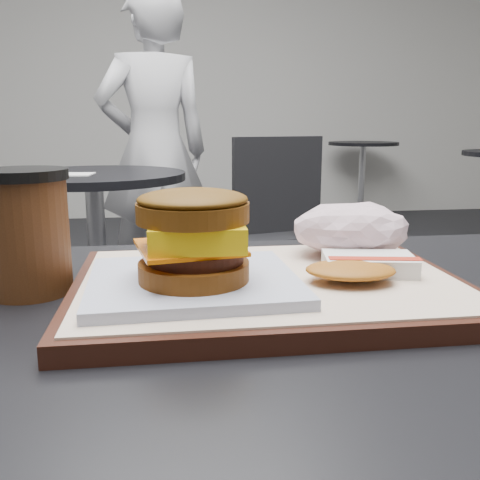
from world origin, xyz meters
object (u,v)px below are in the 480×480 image
crumpled_wrapper (351,229)px  neighbor_chair (249,225)px  breakfast_sandwich (194,247)px  hash_brown (361,267)px  serving_tray (268,286)px  patron (155,151)px  neighbor_table (96,224)px  coffee_cup (26,230)px

crumpled_wrapper → neighbor_chair: bearing=85.2°
breakfast_sandwich → hash_brown: bearing=6.1°
serving_tray → patron: patron is taller
neighbor_table → coffee_cup: bearing=-85.1°
hash_brown → patron: size_ratio=0.08×
hash_brown → breakfast_sandwich: bearing=-173.9°
neighbor_chair → patron: patron is taller
neighbor_table → patron: (0.22, 0.69, 0.24)m
breakfast_sandwich → crumpled_wrapper: breakfast_sandwich is taller
breakfast_sandwich → patron: patron is taller
breakfast_sandwich → patron: 2.32m
crumpled_wrapper → neighbor_chair: (0.14, 1.62, -0.31)m
neighbor_table → breakfast_sandwich: bearing=-79.7°
serving_tray → patron: bearing=93.7°
neighbor_chair → breakfast_sandwich: bearing=-100.5°
hash_brown → patron: (-0.24, 2.30, -0.01)m
serving_tray → crumpled_wrapper: (0.11, 0.08, 0.04)m
neighbor_chair → neighbor_table: bearing=-171.0°
serving_tray → breakfast_sandwich: 0.09m
patron → neighbor_chair: bearing=110.4°
breakfast_sandwich → neighbor_table: size_ratio=0.26×
hash_brown → neighbor_table: bearing=105.9°
coffee_cup → neighbor_table: (-0.13, 1.55, -0.28)m
serving_tray → hash_brown: 0.09m
neighbor_chair → patron: 0.76m
serving_tray → coffee_cup: coffee_cup is taller
neighbor_chair → serving_tray: bearing=-98.3°
coffee_cup → patron: patron is taller
serving_tray → neighbor_table: 1.66m
crumpled_wrapper → patron: bearing=96.7°
coffee_cup → neighbor_table: size_ratio=0.17×
serving_tray → breakfast_sandwich: breakfast_sandwich is taller
crumpled_wrapper → neighbor_table: bearing=107.6°
breakfast_sandwich → coffee_cup: 0.18m
hash_brown → neighbor_table: size_ratio=0.17×
crumpled_wrapper → coffee_cup: size_ratio=1.08×
serving_tray → hash_brown: (0.09, -0.01, 0.02)m
breakfast_sandwich → neighbor_table: 1.68m
breakfast_sandwich → crumpled_wrapper: bearing=29.9°
crumpled_wrapper → patron: size_ratio=0.09×
breakfast_sandwich → neighbor_chair: bearing=79.5°
serving_tray → neighbor_table: bearing=103.0°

